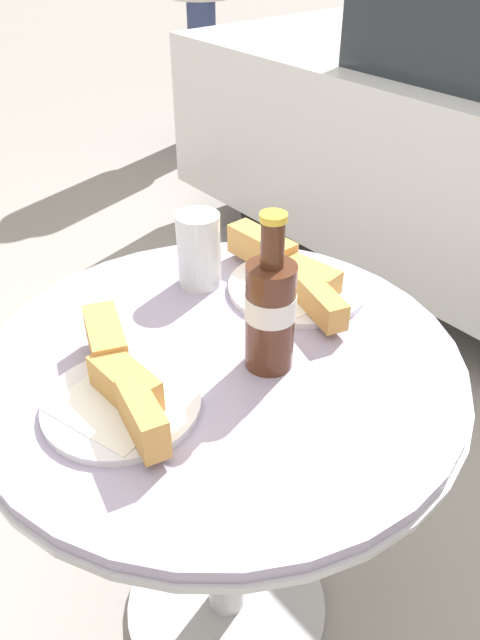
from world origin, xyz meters
The scene contains 6 objects.
ground_plane centered at (0.00, 0.00, 0.00)m, with size 30.00×30.00×0.00m, color gray.
bistro_table centered at (0.00, 0.00, 0.52)m, with size 0.75×0.75×0.69m.
cola_bottle_left centered at (0.06, 0.04, 0.79)m, with size 0.07×0.07×0.25m.
drinking_glass centered at (-0.19, 0.10, 0.75)m, with size 0.08×0.08×0.13m.
lunch_plate_near centered at (0.00, -0.17, 0.71)m, with size 0.30×0.22×0.07m.
lunch_plate_far centered at (-0.08, 0.21, 0.71)m, with size 0.33×0.24×0.07m.
Camera 1 is at (0.60, -0.45, 1.28)m, focal length 35.00 mm.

